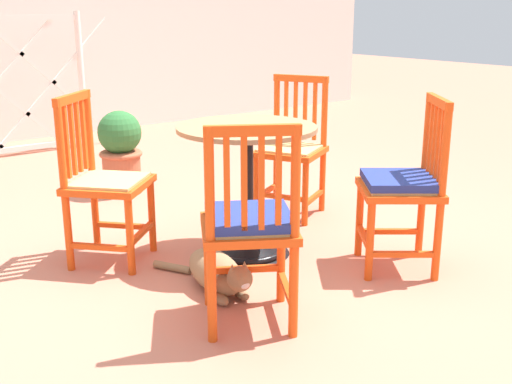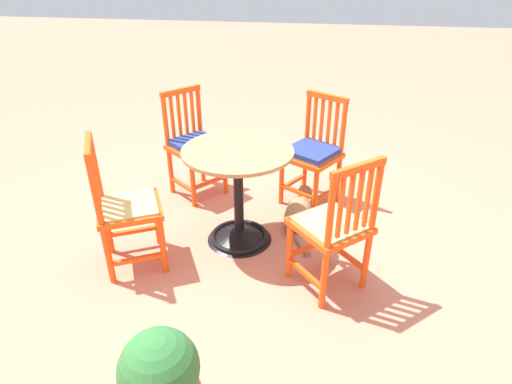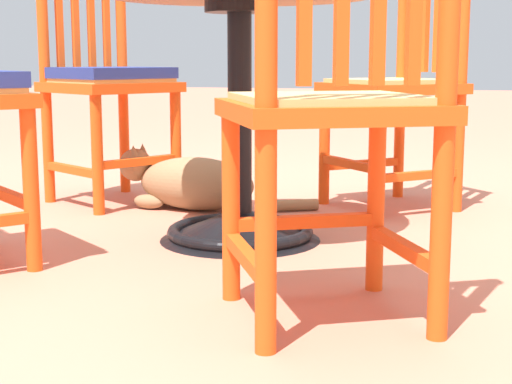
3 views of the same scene
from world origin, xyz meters
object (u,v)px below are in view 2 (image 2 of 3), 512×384
at_px(cafe_table, 239,206).
at_px(orange_chair_facing_out, 313,154).
at_px(orange_chair_by_planter, 195,146).
at_px(orange_chair_tucked_in, 333,228).
at_px(tabby_cat, 299,211).
at_px(orange_chair_at_corner, 125,208).

bearing_deg(cafe_table, orange_chair_facing_out, -126.29).
bearing_deg(orange_chair_by_planter, orange_chair_facing_out, -179.82).
bearing_deg(orange_chair_by_planter, cafe_table, 128.47).
bearing_deg(orange_chair_by_planter, orange_chair_tucked_in, 138.60).
bearing_deg(tabby_cat, orange_chair_tucked_in, 109.13).
distance_m(orange_chair_at_corner, tabby_cat, 1.35).
height_order(orange_chair_facing_out, tabby_cat, orange_chair_facing_out).
height_order(orange_chair_by_planter, tabby_cat, orange_chair_by_planter).
relative_size(orange_chair_facing_out, tabby_cat, 1.23).
bearing_deg(orange_chair_at_corner, tabby_cat, -146.51).
bearing_deg(orange_chair_by_planter, orange_chair_at_corner, 82.12).
bearing_deg(orange_chair_facing_out, orange_chair_tucked_in, 99.73).
distance_m(cafe_table, orange_chair_at_corner, 0.79).
bearing_deg(orange_chair_at_corner, cafe_table, -149.42).
xyz_separation_m(orange_chair_by_planter, tabby_cat, (-0.94, 0.33, -0.35)).
distance_m(orange_chair_tucked_in, orange_chair_at_corner, 1.33).
relative_size(orange_chair_tucked_in, orange_chair_facing_out, 1.00).
relative_size(orange_chair_by_planter, tabby_cat, 1.23).
relative_size(orange_chair_facing_out, orange_chair_at_corner, 1.00).
height_order(orange_chair_facing_out, orange_chair_by_planter, same).
height_order(orange_chair_tucked_in, tabby_cat, orange_chair_tucked_in).
bearing_deg(tabby_cat, orange_chair_by_planter, -19.55).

